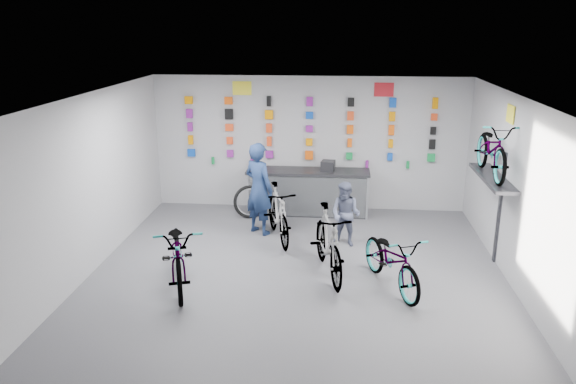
# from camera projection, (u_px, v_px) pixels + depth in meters

# --- Properties ---
(floor) EXTENTS (8.00, 8.00, 0.00)m
(floor) POSITION_uv_depth(u_px,v_px,m) (295.00, 283.00, 9.22)
(floor) COLOR #4E4E53
(floor) RESTS_ON ground
(ceiling) EXTENTS (8.00, 8.00, 0.00)m
(ceiling) POSITION_uv_depth(u_px,v_px,m) (296.00, 100.00, 8.36)
(ceiling) COLOR white
(ceiling) RESTS_ON wall_back
(wall_back) EXTENTS (7.00, 0.00, 7.00)m
(wall_back) POSITION_uv_depth(u_px,v_px,m) (309.00, 144.00, 12.60)
(wall_back) COLOR silver
(wall_back) RESTS_ON floor
(wall_front) EXTENTS (7.00, 0.00, 7.00)m
(wall_front) POSITION_uv_depth(u_px,v_px,m) (261.00, 329.00, 4.98)
(wall_front) COLOR silver
(wall_front) RESTS_ON floor
(wall_left) EXTENTS (0.00, 8.00, 8.00)m
(wall_left) POSITION_uv_depth(u_px,v_px,m) (81.00, 190.00, 9.09)
(wall_left) COLOR silver
(wall_left) RESTS_ON floor
(wall_right) EXTENTS (0.00, 8.00, 8.00)m
(wall_right) POSITION_uv_depth(u_px,v_px,m) (526.00, 202.00, 8.49)
(wall_right) COLOR silver
(wall_right) RESTS_ON floor
(counter) EXTENTS (2.70, 0.66, 1.00)m
(counter) POSITION_uv_depth(u_px,v_px,m) (308.00, 193.00, 12.46)
(counter) COLOR black
(counter) RESTS_ON floor
(merch_wall) EXTENTS (5.57, 0.08, 1.57)m
(merch_wall) POSITION_uv_depth(u_px,v_px,m) (306.00, 130.00, 12.45)
(merch_wall) COLOR blue
(merch_wall) RESTS_ON wall_back
(wall_bracket) EXTENTS (0.39, 1.90, 2.00)m
(wall_bracket) POSITION_uv_depth(u_px,v_px,m) (493.00, 183.00, 9.66)
(wall_bracket) COLOR #333338
(wall_bracket) RESTS_ON wall_right
(sign_left) EXTENTS (0.42, 0.02, 0.30)m
(sign_left) POSITION_uv_depth(u_px,v_px,m) (242.00, 88.00, 12.36)
(sign_left) COLOR yellow
(sign_left) RESTS_ON wall_back
(sign_right) EXTENTS (0.42, 0.02, 0.30)m
(sign_right) POSITION_uv_depth(u_px,v_px,m) (384.00, 90.00, 12.09)
(sign_right) COLOR red
(sign_right) RESTS_ON wall_back
(sign_side) EXTENTS (0.02, 0.40, 0.30)m
(sign_side) POSITION_uv_depth(u_px,v_px,m) (510.00, 114.00, 9.30)
(sign_side) COLOR yellow
(sign_side) RESTS_ON wall_right
(bike_left) EXTENTS (1.33, 2.22, 1.10)m
(bike_left) POSITION_uv_depth(u_px,v_px,m) (179.00, 253.00, 9.01)
(bike_left) COLOR gray
(bike_left) RESTS_ON floor
(bike_center) EXTENTS (0.99, 2.03, 1.18)m
(bike_center) POSITION_uv_depth(u_px,v_px,m) (328.00, 243.00, 9.35)
(bike_center) COLOR gray
(bike_center) RESTS_ON floor
(bike_right) EXTENTS (1.29, 1.95, 0.97)m
(bike_right) POSITION_uv_depth(u_px,v_px,m) (392.00, 260.00, 8.94)
(bike_right) COLOR gray
(bike_right) RESTS_ON floor
(bike_service) EXTENTS (1.05, 1.90, 1.10)m
(bike_service) POSITION_uv_depth(u_px,v_px,m) (278.00, 213.00, 10.90)
(bike_service) COLOR gray
(bike_service) RESTS_ON floor
(bike_wall) EXTENTS (0.63, 1.80, 0.95)m
(bike_wall) POSITION_uv_depth(u_px,v_px,m) (492.00, 149.00, 9.49)
(bike_wall) COLOR gray
(bike_wall) RESTS_ON wall_bracket
(clerk) EXTENTS (0.81, 0.76, 1.87)m
(clerk) POSITION_uv_depth(u_px,v_px,m) (259.00, 189.00, 11.18)
(clerk) COLOR navy
(clerk) RESTS_ON floor
(customer) EXTENTS (0.75, 0.68, 1.24)m
(customer) POSITION_uv_depth(u_px,v_px,m) (346.00, 214.00, 10.64)
(customer) COLOR #505772
(customer) RESTS_ON floor
(spare_wheel) EXTENTS (0.76, 0.50, 0.72)m
(spare_wheel) POSITION_uv_depth(u_px,v_px,m) (250.00, 202.00, 12.25)
(spare_wheel) COLOR black
(spare_wheel) RESTS_ON floor
(register) EXTENTS (0.33, 0.34, 0.22)m
(register) POSITION_uv_depth(u_px,v_px,m) (328.00, 166.00, 12.25)
(register) COLOR black
(register) RESTS_ON counter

